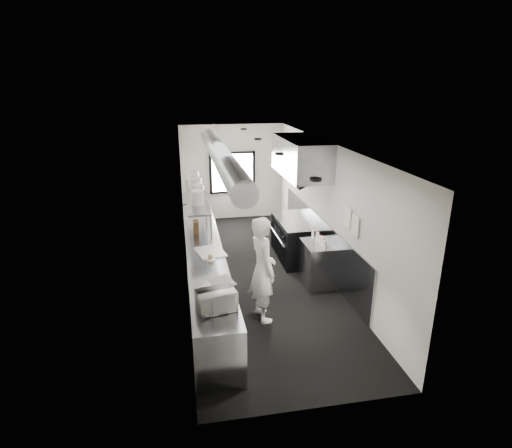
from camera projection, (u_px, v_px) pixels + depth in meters
name	position (u px, v px, depth m)	size (l,w,h in m)	color
floor	(257.00, 274.00, 9.06)	(3.00, 8.00, 0.01)	black
ceiling	(258.00, 144.00, 8.15)	(3.00, 8.00, 0.01)	white
wall_back	(232.00, 172.00, 12.32)	(3.00, 0.02, 2.80)	beige
wall_front	(321.00, 313.00, 4.89)	(3.00, 0.02, 2.80)	beige
wall_left	(184.00, 216.00, 8.35)	(0.02, 8.00, 2.80)	beige
wall_right	(327.00, 208.00, 8.86)	(0.02, 8.00, 2.80)	beige
wall_cladding	(319.00, 241.00, 9.42)	(0.03, 5.50, 1.10)	#8E919B
hvac_duct	(220.00, 155.00, 8.48)	(0.40, 0.40, 6.40)	#95999D
service_window	(232.00, 173.00, 12.29)	(1.36, 0.05, 1.25)	white
exhaust_hood	(301.00, 157.00, 9.12)	(0.81, 2.20, 0.88)	#8E919B
prep_counter	(205.00, 269.00, 8.25)	(0.70, 6.00, 0.90)	#8E919B
pass_shelf	(197.00, 196.00, 9.28)	(0.45, 3.00, 0.68)	#8E919B
range	(295.00, 239.00, 9.74)	(0.88, 1.60, 0.94)	black
bottle_station	(319.00, 264.00, 8.46)	(0.65, 0.80, 0.90)	#8E919B
far_work_table	(196.00, 213.00, 11.69)	(0.70, 1.20, 0.90)	#8E919B
notice_sheet_a	(348.00, 217.00, 7.68)	(0.02, 0.28, 0.38)	white
notice_sheet_b	(355.00, 226.00, 7.37)	(0.02, 0.28, 0.38)	white
line_cook	(263.00, 269.00, 7.10)	(0.68, 0.45, 1.87)	white
microwave	(216.00, 300.00, 5.87)	(0.50, 0.38, 0.30)	silver
deli_tub_a	(204.00, 305.00, 5.95)	(0.14, 0.14, 0.10)	silver
deli_tub_b	(204.00, 291.00, 6.34)	(0.14, 0.14, 0.10)	silver
newspaper	(222.00, 281.00, 6.74)	(0.34, 0.42, 0.01)	silver
small_plate	(211.00, 260.00, 7.55)	(0.17, 0.17, 0.01)	white
pastry	(211.00, 257.00, 7.53)	(0.10, 0.10, 0.10)	tan
cutting_board	(210.00, 252.00, 7.88)	(0.48, 0.64, 0.02)	silver
knife_block	(196.00, 227.00, 8.88)	(0.11, 0.24, 0.26)	brown
plate_stack_a	(198.00, 198.00, 8.49)	(0.26, 0.26, 0.30)	white
plate_stack_b	(198.00, 193.00, 8.82)	(0.25, 0.25, 0.32)	white
plate_stack_c	(196.00, 186.00, 9.34)	(0.24, 0.24, 0.35)	white
plate_stack_d	(194.00, 178.00, 9.95)	(0.25, 0.25, 0.38)	white
squeeze_bottle_a	(325.00, 245.00, 7.96)	(0.06, 0.06, 0.19)	silver
squeeze_bottle_b	(323.00, 242.00, 8.14)	(0.07, 0.07, 0.20)	silver
squeeze_bottle_c	(320.00, 240.00, 8.27)	(0.06, 0.06, 0.17)	silver
squeeze_bottle_d	(317.00, 237.00, 8.39)	(0.07, 0.07, 0.20)	silver
squeeze_bottle_e	(313.00, 234.00, 8.56)	(0.06, 0.06, 0.17)	silver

